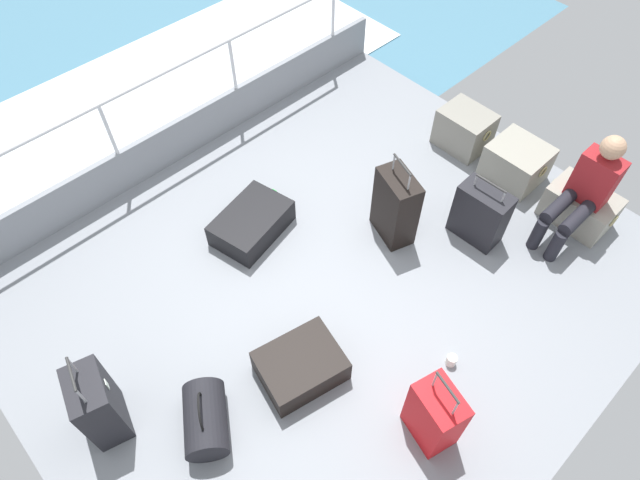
{
  "coord_description": "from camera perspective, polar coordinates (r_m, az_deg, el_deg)",
  "views": [
    {
      "loc": [
        1.8,
        -1.87,
        4.0
      ],
      "look_at": [
        -0.26,
        0.08,
        0.25
      ],
      "focal_mm": 30.78,
      "sensor_mm": 36.0,
      "label": 1
    }
  ],
  "objects": [
    {
      "name": "railing_port",
      "position": [
        5.44,
        -15.07,
        14.77
      ],
      "size": [
        0.04,
        4.2,
        1.02
      ],
      "color": "silver",
      "rests_on": "ground_plane"
    },
    {
      "name": "cargo_crate_1",
      "position": [
        5.73,
        19.74,
        7.61
      ],
      "size": [
        0.57,
        0.49,
        0.38
      ],
      "color": "gray",
      "rests_on": "ground_plane"
    },
    {
      "name": "sea_wake",
      "position": [
        7.17,
        -19.6,
        12.4
      ],
      "size": [
        12.0,
        12.0,
        0.01
      ],
      "color": "teal",
      "rests_on": "ground_plane"
    },
    {
      "name": "gunwale_port",
      "position": [
        5.79,
        -13.91,
        10.47
      ],
      "size": [
        0.06,
        5.2,
        0.45
      ],
      "primitive_type": "cube",
      "color": "gray",
      "rests_on": "ground_plane"
    },
    {
      "name": "suitcase_2",
      "position": [
        4.84,
        7.85,
        3.46
      ],
      "size": [
        0.47,
        0.36,
        0.88
      ],
      "color": "black",
      "rests_on": "ground_plane"
    },
    {
      "name": "paper_cup",
      "position": [
        4.46,
        13.5,
        -12.07
      ],
      "size": [
        0.08,
        0.08,
        0.1
      ],
      "primitive_type": "cylinder",
      "color": "white",
      "rests_on": "ground_plane"
    },
    {
      "name": "ground_plane",
      "position": [
        4.79,
        1.48,
        -4.31
      ],
      "size": [
        4.4,
        5.2,
        0.06
      ],
      "primitive_type": "cube",
      "color": "gray"
    },
    {
      "name": "suitcase_0",
      "position": [
        4.0,
        11.83,
        -17.37
      ],
      "size": [
        0.41,
        0.33,
        0.79
      ],
      "color": "red",
      "rests_on": "ground_plane"
    },
    {
      "name": "cargo_crate_2",
      "position": [
        5.57,
        25.41,
        3.14
      ],
      "size": [
        0.63,
        0.4,
        0.34
      ],
      "color": "gray",
      "rests_on": "ground_plane"
    },
    {
      "name": "cargo_crate_0",
      "position": [
        5.91,
        14.77,
        11.08
      ],
      "size": [
        0.54,
        0.41,
        0.41
      ],
      "color": "gray",
      "rests_on": "ground_plane"
    },
    {
      "name": "suitcase_5",
      "position": [
        4.25,
        -2.03,
        -12.93
      ],
      "size": [
        0.6,
        0.7,
        0.24
      ],
      "color": "black",
      "rests_on": "ground_plane"
    },
    {
      "name": "suitcase_1",
      "position": [
        5.04,
        16.31,
        2.6
      ],
      "size": [
        0.46,
        0.27,
        0.69
      ],
      "color": "black",
      "rests_on": "ground_plane"
    },
    {
      "name": "suitcase_3",
      "position": [
        4.2,
        -22.06,
        -15.58
      ],
      "size": [
        0.43,
        0.33,
        0.85
      ],
      "color": "black",
      "rests_on": "ground_plane"
    },
    {
      "name": "passenger_seated",
      "position": [
        5.2,
        25.86,
        4.72
      ],
      "size": [
        0.34,
        0.66,
        1.04
      ],
      "color": "maroon",
      "rests_on": "ground_plane"
    },
    {
      "name": "suitcase_4",
      "position": [
        5.02,
        -7.11,
        1.77
      ],
      "size": [
        0.62,
        0.79,
        0.24
      ],
      "color": "black",
      "rests_on": "ground_plane"
    },
    {
      "name": "duffel_bag",
      "position": [
        4.14,
        -11.83,
        -17.78
      ],
      "size": [
        0.59,
        0.53,
        0.45
      ],
      "color": "black",
      "rests_on": "ground_plane"
    }
  ]
}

